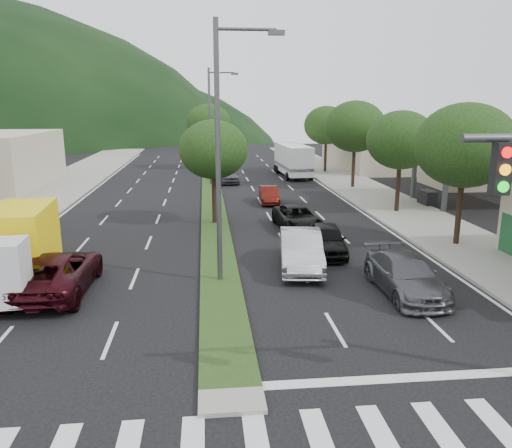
{
  "coord_description": "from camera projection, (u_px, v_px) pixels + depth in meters",
  "views": [
    {
      "loc": [
        -0.5,
        -11.06,
        6.95
      ],
      "look_at": [
        1.7,
        10.46,
        1.77
      ],
      "focal_mm": 35.0,
      "sensor_mm": 36.0,
      "label": 1
    }
  ],
  "objects": [
    {
      "name": "ground",
      "position": [
        231.0,
        392.0,
        12.37
      ],
      "size": [
        160.0,
        160.0,
        0.0
      ],
      "primitive_type": "plane",
      "color": "black",
      "rests_on": "ground"
    },
    {
      "name": "sidewalk_right",
      "position": [
        378.0,
        198.0,
        37.78
      ],
      "size": [
        5.0,
        90.0,
        0.15
      ],
      "primitive_type": "cube",
      "color": "gray",
      "rests_on": "ground"
    },
    {
      "name": "sidewalk_left",
      "position": [
        28.0,
        205.0,
        35.24
      ],
      "size": [
        6.0,
        90.0,
        0.15
      ],
      "primitive_type": "cube",
      "color": "gray",
      "rests_on": "ground"
    },
    {
      "name": "median",
      "position": [
        212.0,
        194.0,
        39.44
      ],
      "size": [
        1.6,
        56.0,
        0.12
      ],
      "primitive_type": "cube",
      "color": "#1D3714",
      "rests_on": "ground"
    },
    {
      "name": "crosswalk",
      "position": [
        236.0,
        446.0,
        10.43
      ],
      "size": [
        19.0,
        2.2,
        0.01
      ],
      "primitive_type": "cube",
      "color": "silver",
      "rests_on": "ground"
    },
    {
      "name": "gas_canopy",
      "position": [
        488.0,
        139.0,
        34.45
      ],
      "size": [
        12.2,
        8.2,
        5.25
      ],
      "color": "silver",
      "rests_on": "ground"
    },
    {
      "name": "bldg_right_far",
      "position": [
        382.0,
        144.0,
        56.26
      ],
      "size": [
        10.0,
        16.0,
        5.2
      ],
      "primitive_type": "cube",
      "color": "#C0B899",
      "rests_on": "ground"
    },
    {
      "name": "tree_r_b",
      "position": [
        465.0,
        146.0,
        23.99
      ],
      "size": [
        4.8,
        4.8,
        6.94
      ],
      "color": "black",
      "rests_on": "sidewalk_right"
    },
    {
      "name": "tree_r_c",
      "position": [
        401.0,
        140.0,
        31.8
      ],
      "size": [
        4.4,
        4.4,
        6.48
      ],
      "color": "black",
      "rests_on": "sidewalk_right"
    },
    {
      "name": "tree_r_d",
      "position": [
        355.0,
        127.0,
        41.37
      ],
      "size": [
        5.0,
        5.0,
        7.17
      ],
      "color": "black",
      "rests_on": "sidewalk_right"
    },
    {
      "name": "tree_r_e",
      "position": [
        326.0,
        125.0,
        51.11
      ],
      "size": [
        4.6,
        4.6,
        6.71
      ],
      "color": "black",
      "rests_on": "sidewalk_right"
    },
    {
      "name": "tree_med_near",
      "position": [
        213.0,
        150.0,
        28.75
      ],
      "size": [
        4.0,
        4.0,
        6.02
      ],
      "color": "black",
      "rests_on": "median"
    },
    {
      "name": "tree_med_far",
      "position": [
        209.0,
        123.0,
        53.77
      ],
      "size": [
        4.8,
        4.8,
        6.94
      ],
      "color": "black",
      "rests_on": "median"
    },
    {
      "name": "streetlight_near",
      "position": [
        223.0,
        142.0,
        18.83
      ],
      "size": [
        2.6,
        0.25,
        10.0
      ],
      "color": "#47494C",
      "rests_on": "ground"
    },
    {
      "name": "streetlight_mid",
      "position": [
        212.0,
        121.0,
        43.01
      ],
      "size": [
        2.6,
        0.25,
        10.0
      ],
      "color": "#47494C",
      "rests_on": "ground"
    },
    {
      "name": "sedan_silver",
      "position": [
        301.0,
        250.0,
        21.61
      ],
      "size": [
        2.35,
        5.15,
        1.64
      ],
      "primitive_type": "imported",
      "rotation": [
        0.0,
        0.0,
        -0.13
      ],
      "color": "#A6A8AD",
      "rests_on": "ground"
    },
    {
      "name": "suv_maroon",
      "position": [
        56.0,
        272.0,
        18.85
      ],
      "size": [
        2.69,
        5.67,
        1.56
      ],
      "primitive_type": "imported",
      "rotation": [
        0.0,
        0.0,
        3.13
      ],
      "color": "#340B12",
      "rests_on": "ground"
    },
    {
      "name": "car_queue_a",
      "position": [
        327.0,
        239.0,
        23.71
      ],
      "size": [
        2.23,
        4.4,
        1.44
      ],
      "primitive_type": "imported",
      "rotation": [
        0.0,
        0.0,
        -0.13
      ],
      "color": "black",
      "rests_on": "ground"
    },
    {
      "name": "car_queue_b",
      "position": [
        405.0,
        275.0,
        18.75
      ],
      "size": [
        2.07,
        4.94,
        1.43
      ],
      "primitive_type": "imported",
      "rotation": [
        0.0,
        0.0,
        0.02
      ],
      "color": "#504F54",
      "rests_on": "ground"
    },
    {
      "name": "car_queue_c",
      "position": [
        269.0,
        195.0,
        36.01
      ],
      "size": [
        1.41,
        3.7,
        1.21
      ],
      "primitive_type": "imported",
      "rotation": [
        0.0,
        0.0,
        -0.04
      ],
      "color": "#4B110C",
      "rests_on": "ground"
    },
    {
      "name": "car_queue_d",
      "position": [
        297.0,
        218.0,
        28.51
      ],
      "size": [
        2.45,
        4.82,
        1.31
      ],
      "primitive_type": "imported",
      "rotation": [
        0.0,
        0.0,
        0.06
      ],
      "color": "black",
      "rests_on": "ground"
    },
    {
      "name": "car_queue_e",
      "position": [
        227.0,
        175.0,
        45.43
      ],
      "size": [
        2.24,
        4.48,
        1.47
      ],
      "primitive_type": "imported",
      "rotation": [
        0.0,
        0.0,
        0.12
      ],
      "color": "#47474C",
      "rests_on": "ground"
    },
    {
      "name": "car_queue_f",
      "position": [
        286.0,
        166.0,
        52.8
      ],
      "size": [
        1.83,
        4.45,
        1.29
      ],
      "primitive_type": "imported",
      "rotation": [
        0.0,
        0.0,
        0.01
      ],
      "color": "black",
      "rests_on": "ground"
    },
    {
      "name": "box_truck",
      "position": [
        17.0,
        252.0,
        19.2
      ],
      "size": [
        2.79,
        6.33,
        3.05
      ],
      "rotation": [
        0.0,
        0.0,
        3.22
      ],
      "color": "silver",
      "rests_on": "ground"
    },
    {
      "name": "motorhome",
      "position": [
        293.0,
        160.0,
        49.36
      ],
      "size": [
        2.85,
        8.21,
        3.11
      ],
      "rotation": [
        0.0,
        0.0,
        0.04
      ],
      "color": "white",
      "rests_on": "ground"
    }
  ]
}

